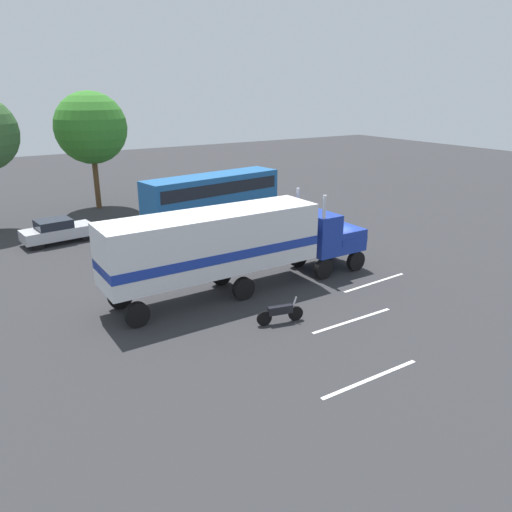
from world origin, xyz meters
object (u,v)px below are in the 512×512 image
Objects in this scene: parked_bus at (212,193)px; motorcycle at (280,313)px; person_bystander at (250,252)px; parked_car at (57,231)px; tree_center at (91,128)px; semi_truck at (233,243)px.

parked_bus reaches higher than motorcycle.
person_bystander is 7.02m from motorcycle.
motorcycle is at bearing -108.54° from parked_bus.
person_bystander is at bearing -52.98° from parked_car.
parked_bus is at bearing -52.89° from tree_center.
parked_car is 18.15m from motorcycle.
tree_center reaches higher than parked_bus.
semi_truck is at bearing 89.12° from motorcycle.
parked_bus is 2.46× the size of parked_car.
parked_bus reaches higher than parked_car.
motorcycle is at bearing -110.89° from person_bystander.
tree_center reaches higher than person_bystander.
motorcycle is (-2.50, -6.54, -0.41)m from person_bystander.
parked_car is (-11.37, 0.03, -1.26)m from parked_bus.
parked_bus is at bearing 66.47° from semi_truck.
parked_bus is 1.20× the size of tree_center.
parked_car reaches higher than motorcycle.
tree_center is at bearing 91.34° from motorcycle.
parked_car is at bearing -120.70° from tree_center.
semi_truck is at bearing -88.24° from tree_center.
tree_center is (-3.10, 19.12, 5.64)m from person_bystander.
motorcycle is 26.38m from tree_center.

